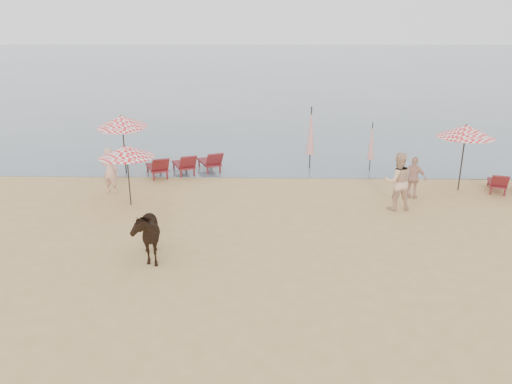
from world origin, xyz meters
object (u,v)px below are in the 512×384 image
Objects in this scene: lounger_cluster_left at (185,164)px; umbrella_open_left_b at (122,121)px; umbrella_open_right at (466,131)px; umbrella_closed_left at (311,131)px; umbrella_closed_right at (371,142)px; beachgoer_right_a at (397,181)px; beachgoer_left at (110,171)px; cow at (145,233)px; umbrella_open_left_a at (126,151)px; beachgoer_right_b at (414,178)px.

umbrella_open_left_b is at bearing 156.15° from lounger_cluster_left.
umbrella_open_right is 6.00m from umbrella_closed_left.
lounger_cluster_left is at bearing -175.20° from umbrella_closed_right.
umbrella_closed_right is 4.50m from beachgoer_right_a.
umbrella_closed_left reaches higher than lounger_cluster_left.
beachgoer_right_a is at bearing -176.56° from beachgoer_left.
umbrella_closed_right is at bearing 30.13° from cow.
umbrella_open_left_a is 0.79× the size of umbrella_closed_left.
lounger_cluster_left is at bearing -122.01° from beachgoer_left.
cow is 9.64m from beachgoer_right_b.
beachgoer_right_b is at bearing -4.85° from umbrella_open_left_a.
lounger_cluster_left is 4.12m from umbrella_open_left_a.
umbrella_open_right is at bearing -122.74° from beachgoer_right_b.
umbrella_closed_left is 5.49m from beachgoer_right_a.
umbrella_open_right is 1.46× the size of beachgoer_left.
beachgoer_right_b is (-1.96, -0.94, -1.47)m from umbrella_open_right.
umbrella_closed_left reaches higher than beachgoer_left.
lounger_cluster_left is 1.95× the size of beachgoer_left.
umbrella_open_left_a is 1.39× the size of beachgoer_right_b.
beachgoer_right_b is at bearing -170.05° from beachgoer_left.
umbrella_open_left_b is 1.31× the size of beachgoer_right_a.
cow is 5.87m from beachgoer_left.
umbrella_open_left_a is 1.23× the size of beachgoer_left.
beachgoer_right_b is (0.85, 1.11, -0.21)m from beachgoer_right_a.
beachgoer_left reaches higher than lounger_cluster_left.
umbrella_closed_left is at bearing 5.95° from umbrella_open_left_b.
beachgoer_left is at bearing 119.07° from umbrella_open_left_a.
cow is at bearing -112.32° from lounger_cluster_left.
umbrella_open_right reaches higher than cow.
umbrella_open_left_b is at bearing -172.37° from umbrella_closed_left.
beachgoer_left is at bearing -152.95° from umbrella_open_right.
umbrella_closed_left is at bearing 171.27° from umbrella_closed_right.
umbrella_open_right is 2.62m from beachgoer_right_b.
beachgoer_left is (-7.45, -3.42, -0.78)m from umbrella_closed_left.
cow is 1.14× the size of beachgoer_right_b.
cow is (-7.42, -8.35, -0.55)m from umbrella_closed_right.
umbrella_closed_left is 1.54× the size of cow.
beachgoer_right_b is (9.74, 0.91, -1.11)m from umbrella_open_left_a.
beachgoer_right_b is at bearing 12.76° from cow.
umbrella_open_right reaches higher than beachgoer_right_a.
beachgoer_left is (-9.92, -3.04, -0.43)m from umbrella_closed_right.
umbrella_open_left_b is 7.67m from umbrella_closed_left.
beachgoer_left is at bearing -88.67° from umbrella_open_left_b.
umbrella_open_right is 1.65× the size of beachgoer_right_b.
umbrella_open_right is at bearing -165.53° from beachgoer_left.
umbrella_closed_left reaches higher than cow.
beachgoer_right_a is at bearing -119.58° from umbrella_open_right.
umbrella_open_left_b is at bearing 90.56° from cow.
umbrella_open_left_b reaches higher than cow.
umbrella_closed_left is (5.15, 1.02, 1.18)m from lounger_cluster_left.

